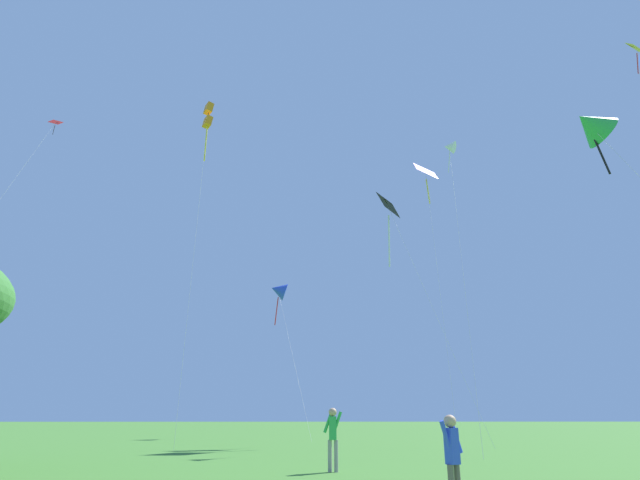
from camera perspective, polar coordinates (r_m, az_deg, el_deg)
kite_orange_box at (r=38.49m, az=-12.27°, el=13.08°), size 1.10×5.23×22.81m
kite_black_large at (r=36.55m, az=7.68°, el=2.04°), size 4.88×6.76×16.64m
kite_red_high at (r=47.79m, az=-28.58°, el=9.18°), size 2.54×11.73×25.59m
kite_white_distant at (r=38.76m, az=14.10°, el=9.88°), size 4.01×11.76×20.48m
kite_blue_delta at (r=48.13m, az=-4.62°, el=-5.56°), size 3.90×12.12×13.65m
kite_green_small at (r=25.94m, az=27.79°, el=11.18°), size 2.21×9.40×14.65m
kite_purple_streamer at (r=44.22m, az=11.69°, el=6.55°), size 3.23×11.90×22.12m
person_in_blue_jacket at (r=9.79m, az=14.41°, el=-21.88°), size 0.46×0.35×1.58m
person_in_red_shirt at (r=16.64m, az=1.42°, el=-20.53°), size 0.58×0.25×1.81m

